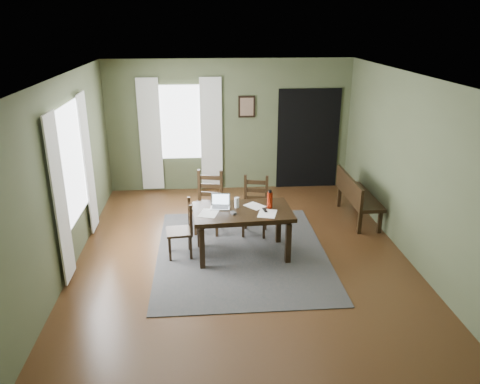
{
  "coord_description": "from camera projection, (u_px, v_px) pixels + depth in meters",
  "views": [
    {
      "loc": [
        -0.54,
        -6.48,
        3.43
      ],
      "look_at": [
        0.0,
        0.3,
        0.9
      ],
      "focal_mm": 35.0,
      "sensor_mm": 36.0,
      "label": 1
    }
  ],
  "objects": [
    {
      "name": "paper_b",
      "position": [
        267.0,
        214.0,
        6.85
      ],
      "size": [
        0.33,
        0.39,
        0.0
      ],
      "primitive_type": "cube",
      "rotation": [
        0.0,
        0.0,
        -0.28
      ],
      "color": "white",
      "rests_on": "dining_table"
    },
    {
      "name": "laptop",
      "position": [
        220.0,
        204.0,
        7.08
      ],
      "size": [
        0.32,
        0.26,
        0.2
      ],
      "rotation": [
        0.0,
        0.0,
        -0.12
      ],
      "color": "#B7B7BC",
      "rests_on": "dining_table"
    },
    {
      "name": "doorway_back",
      "position": [
        308.0,
        139.0,
        9.83
      ],
      "size": [
        1.3,
        0.03,
        2.1
      ],
      "color": "black",
      "rests_on": "ground"
    },
    {
      "name": "chair_end",
      "position": [
        182.0,
        230.0,
        7.06
      ],
      "size": [
        0.42,
        0.42,
        0.88
      ],
      "rotation": [
        0.0,
        0.0,
        -1.47
      ],
      "color": "black",
      "rests_on": "rug"
    },
    {
      "name": "water_bottle",
      "position": [
        270.0,
        200.0,
        7.03
      ],
      "size": [
        0.1,
        0.1,
        0.28
      ],
      "rotation": [
        0.0,
        0.0,
        0.26
      ],
      "color": "#B0250D",
      "rests_on": "dining_table"
    },
    {
      "name": "window_left",
      "position": [
        71.0,
        164.0,
        6.79
      ],
      "size": [
        0.01,
        1.3,
        1.7
      ],
      "color": "white",
      "rests_on": "ground"
    },
    {
      "name": "framed_picture",
      "position": [
        247.0,
        107.0,
        9.48
      ],
      "size": [
        0.34,
        0.03,
        0.44
      ],
      "color": "black",
      "rests_on": "ground"
    },
    {
      "name": "paper_c",
      "position": [
        255.0,
        206.0,
        7.13
      ],
      "size": [
        0.36,
        0.37,
        0.0
      ],
      "primitive_type": "cube",
      "rotation": [
        0.0,
        0.0,
        0.69
      ],
      "color": "white",
      "rests_on": "dining_table"
    },
    {
      "name": "rug",
      "position": [
        242.0,
        252.0,
        7.29
      ],
      "size": [
        2.6,
        3.2,
        0.01
      ],
      "color": "#3A3A3A",
      "rests_on": "ground"
    },
    {
      "name": "dining_table",
      "position": [
        242.0,
        216.0,
        7.01
      ],
      "size": [
        1.51,
        0.96,
        0.73
      ],
      "rotation": [
        0.0,
        0.0,
        0.05
      ],
      "color": "black",
      "rests_on": "rug"
    },
    {
      "name": "curtain_left_far",
      "position": [
        88.0,
        164.0,
        7.65
      ],
      "size": [
        0.03,
        0.48,
        2.3
      ],
      "color": "silver",
      "rests_on": "ground"
    },
    {
      "name": "chair_back_right",
      "position": [
        255.0,
        207.0,
        7.82
      ],
      "size": [
        0.5,
        0.5,
        0.97
      ],
      "rotation": [
        0.0,
        0.0,
        -0.21
      ],
      "color": "black",
      "rests_on": "rug"
    },
    {
      "name": "curtain_left_near",
      "position": [
        60.0,
        200.0,
        6.11
      ],
      "size": [
        0.03,
        0.48,
        2.3
      ],
      "color": "silver",
      "rests_on": "ground"
    },
    {
      "name": "paper_a",
      "position": [
        209.0,
        213.0,
        6.87
      ],
      "size": [
        0.34,
        0.39,
        0.0
      ],
      "primitive_type": "cube",
      "rotation": [
        0.0,
        0.0,
        -0.28
      ],
      "color": "white",
      "rests_on": "dining_table"
    },
    {
      "name": "curtain_back_right",
      "position": [
        211.0,
        134.0,
        9.59
      ],
      "size": [
        0.44,
        0.03,
        2.3
      ],
      "color": "silver",
      "rests_on": "ground"
    },
    {
      "name": "curtain_back_left",
      "position": [
        150.0,
        135.0,
        9.5
      ],
      "size": [
        0.44,
        0.03,
        2.3
      ],
      "color": "silver",
      "rests_on": "ground"
    },
    {
      "name": "tv_remote",
      "position": [
        265.0,
        210.0,
        6.96
      ],
      "size": [
        0.07,
        0.16,
        0.02
      ],
      "primitive_type": "cube",
      "rotation": [
        0.0,
        0.0,
        0.14
      ],
      "color": "black",
      "rests_on": "dining_table"
    },
    {
      "name": "computer_mouse",
      "position": [
        233.0,
        213.0,
        6.83
      ],
      "size": [
        0.09,
        0.11,
        0.03
      ],
      "primitive_type": "cube",
      "rotation": [
        0.0,
        0.0,
        0.37
      ],
      "color": "#3F3F42",
      "rests_on": "dining_table"
    },
    {
      "name": "chair_back_left",
      "position": [
        209.0,
        203.0,
        7.89
      ],
      "size": [
        0.54,
        0.54,
        1.03
      ],
      "rotation": [
        0.0,
        0.0,
        -0.23
      ],
      "color": "black",
      "rests_on": "rug"
    },
    {
      "name": "window_back",
      "position": [
        180.0,
        122.0,
        9.49
      ],
      "size": [
        1.0,
        0.01,
        1.5
      ],
      "color": "white",
      "rests_on": "ground"
    },
    {
      "name": "room_shell",
      "position": [
        242.0,
        140.0,
        6.67
      ],
      "size": [
        5.02,
        6.02,
        2.71
      ],
      "color": "#4E5739",
      "rests_on": "ground"
    },
    {
      "name": "ground",
      "position": [
        242.0,
        253.0,
        7.3
      ],
      "size": [
        5.0,
        6.0,
        0.01
      ],
      "color": "#492C16"
    },
    {
      "name": "drinking_glass",
      "position": [
        237.0,
        202.0,
        7.05
      ],
      "size": [
        0.09,
        0.09,
        0.16
      ],
      "primitive_type": "cylinder",
      "rotation": [
        0.0,
        0.0,
        -0.32
      ],
      "color": "silver",
      "rests_on": "dining_table"
    },
    {
      "name": "bench",
      "position": [
        356.0,
        194.0,
        8.36
      ],
      "size": [
        0.46,
        1.44,
        0.81
      ],
      "rotation": [
        0.0,
        0.0,
        1.57
      ],
      "color": "black",
      "rests_on": "ground"
    }
  ]
}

